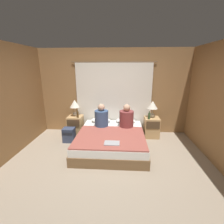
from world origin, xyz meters
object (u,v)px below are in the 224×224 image
(lamp_left, at_px, (75,105))
(backpack_on_floor, at_px, (69,134))
(person_right_in_bed, at_px, (126,118))
(pillow_left, at_px, (101,120))
(person_left_in_bed, at_px, (102,118))
(beer_bottle_on_left_stand, at_px, (78,114))
(lamp_right, at_px, (153,106))
(bed, at_px, (111,140))
(pillow_right, at_px, (125,121))
(nightstand_right, at_px, (151,127))
(beer_bottle_on_right_stand, at_px, (149,116))
(nightstand_left, at_px, (76,125))
(laptop_on_bed, at_px, (112,143))

(lamp_left, xyz_separation_m, backpack_on_floor, (-0.05, -0.54, -0.68))
(lamp_left, xyz_separation_m, person_right_in_bed, (1.50, -0.37, -0.25))
(pillow_left, xyz_separation_m, person_left_in_bed, (0.07, -0.38, 0.20))
(person_right_in_bed, bearing_deg, beer_bottle_on_left_stand, 171.80)
(lamp_right, relative_size, person_right_in_bed, 0.75)
(pillow_left, bearing_deg, lamp_right, -0.34)
(pillow_left, bearing_deg, person_right_in_bed, -26.86)
(pillow_left, distance_m, beer_bottle_on_left_stand, 0.70)
(bed, xyz_separation_m, pillow_left, (-0.36, 0.77, 0.26))
(pillow_right, bearing_deg, person_left_in_bed, -150.03)
(bed, distance_m, pillow_right, 0.89)
(nightstand_right, relative_size, beer_bottle_on_right_stand, 2.56)
(lamp_right, distance_m, beer_bottle_on_right_stand, 0.31)
(bed, distance_m, nightstand_right, 1.33)
(lamp_left, height_order, backpack_on_floor, lamp_left)
(lamp_left, height_order, person_left_in_bed, lamp_left)
(person_right_in_bed, xyz_separation_m, beer_bottle_on_right_stand, (0.63, 0.20, 0.01))
(nightstand_left, distance_m, beer_bottle_on_left_stand, 0.42)
(person_left_in_bed, bearing_deg, beer_bottle_on_left_stand, 164.32)
(nightstand_right, bearing_deg, beer_bottle_on_right_stand, -132.59)
(laptop_on_bed, bearing_deg, person_right_in_bed, 73.00)
(lamp_right, relative_size, pillow_left, 0.84)
(lamp_right, relative_size, person_left_in_bed, 0.75)
(pillow_left, distance_m, laptop_on_bed, 1.49)
(beer_bottle_on_left_stand, xyz_separation_m, beer_bottle_on_right_stand, (2.01, 0.00, -0.01))
(lamp_left, height_order, person_right_in_bed, lamp_left)
(pillow_right, xyz_separation_m, person_left_in_bed, (-0.66, -0.38, 0.20))
(lamp_left, relative_size, beer_bottle_on_left_stand, 2.01)
(pillow_left, relative_size, beer_bottle_on_left_stand, 2.40)
(nightstand_right, height_order, lamp_right, lamp_right)
(lamp_right, relative_size, pillow_right, 0.84)
(pillow_right, bearing_deg, lamp_right, -0.67)
(beer_bottle_on_left_stand, bearing_deg, beer_bottle_on_right_stand, 0.00)
(bed, distance_m, lamp_right, 1.53)
(nightstand_right, height_order, lamp_left, lamp_left)
(pillow_right, height_order, beer_bottle_on_left_stand, beer_bottle_on_left_stand)
(beer_bottle_on_left_stand, bearing_deg, bed, -30.49)
(pillow_right, xyz_separation_m, laptop_on_bed, (-0.30, -1.43, -0.02))
(person_left_in_bed, bearing_deg, person_right_in_bed, 0.00)
(nightstand_right, bearing_deg, person_left_in_bed, -167.28)
(bed, relative_size, pillow_right, 3.41)
(bed, bearing_deg, person_right_in_bed, 45.58)
(person_left_in_bed, xyz_separation_m, beer_bottle_on_right_stand, (1.30, 0.20, 0.01))
(person_left_in_bed, bearing_deg, pillow_right, 29.97)
(backpack_on_floor, bearing_deg, laptop_on_bed, -35.71)
(person_right_in_bed, bearing_deg, lamp_left, 166.19)
(person_left_in_bed, xyz_separation_m, backpack_on_floor, (-0.87, -0.17, -0.43))
(person_left_in_bed, bearing_deg, backpack_on_floor, -168.95)
(bed, distance_m, nightstand_left, 1.33)
(nightstand_left, relative_size, laptop_on_bed, 1.79)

